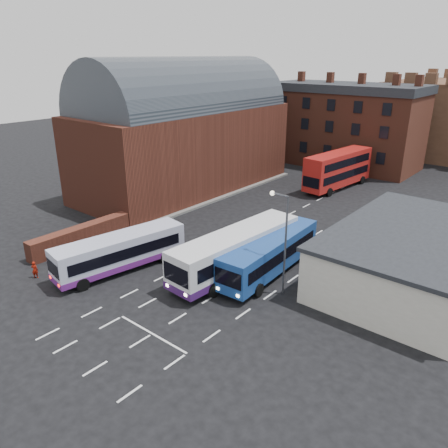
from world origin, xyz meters
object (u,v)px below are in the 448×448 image
Objects in this scene: bus_blue at (270,252)px; street_lamp at (283,235)px; bus_red_double at (338,169)px; bus_white_outbound at (120,250)px; pedestrian_red at (35,270)px; bus_white_inbound at (237,249)px; pedestrian_beige at (71,263)px.

bus_blue is 1.49× the size of street_lamp.
street_lamp is at bearing 135.73° from bus_blue.
bus_red_double is at bearing 108.18° from street_lamp.
bus_blue is 0.94× the size of bus_red_double.
pedestrian_red is (-4.02, -5.19, -1.03)m from bus_white_outbound.
street_lamp is (11.83, 5.07, 2.82)m from bus_white_outbound.
street_lamp is 5.42× the size of pedestrian_red.
street_lamp is at bearing 176.97° from bus_white_inbound.
street_lamp reaches higher than bus_red_double.
bus_white_outbound is at bearing 40.74° from bus_white_inbound.
pedestrian_beige is (-12.19, -9.93, -1.03)m from bus_blue.
bus_white_inbound is 2.61m from bus_blue.
pedestrian_red is (-11.40, -10.78, -1.32)m from bus_white_inbound.
bus_white_inbound is at bearing 105.45° from bus_red_double.
bus_white_outbound reaches higher than pedestrian_beige.
pedestrian_beige is (-5.60, -35.07, -1.73)m from bus_red_double.
bus_white_inbound is at bearing 173.38° from street_lamp.
bus_blue is (9.49, 7.11, 0.06)m from bus_white_outbound.
bus_red_double reaches higher than pedestrian_red.
street_lamp is 16.96m from pedestrian_beige.
bus_white_inbound reaches higher than pedestrian_beige.
pedestrian_red is at bearing 39.16° from bus_blue.
bus_blue is 4.15m from street_lamp.
bus_red_double is 7.84× the size of pedestrian_beige.
pedestrian_red is at bearing -147.08° from street_lamp.
pedestrian_red is at bearing -117.99° from bus_white_outbound.
bus_red_double is 8.55× the size of pedestrian_red.
bus_white_inbound is at bearing 46.96° from bus_white_outbound.
bus_blue is at bearing 46.66° from bus_white_outbound.
street_lamp is at bearing 114.10° from bus_red_double.
bus_white_inbound is 13.18m from pedestrian_beige.
pedestrian_red is 0.92× the size of pedestrian_beige.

